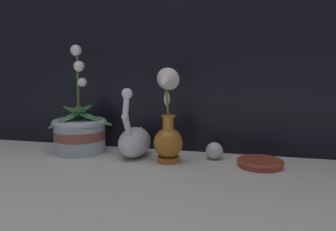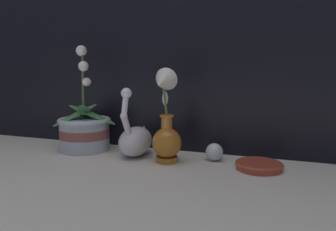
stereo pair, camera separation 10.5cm
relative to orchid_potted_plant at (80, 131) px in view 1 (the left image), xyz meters
The scene contains 6 objects.
ground_plane 0.32m from the orchid_potted_plant, 19.21° to the right, with size 2.80×2.80×0.00m, color beige.
orchid_potted_plant is the anchor object (origin of this frame).
swan_figurine 0.21m from the orchid_potted_plant, ahead, with size 0.10×0.19×0.23m.
blue_vase 0.33m from the orchid_potted_plant, ahead, with size 0.09×0.13×0.29m.
glass_sphere 0.47m from the orchid_potted_plant, ahead, with size 0.06×0.06×0.06m.
amber_dish 0.61m from the orchid_potted_plant, ahead, with size 0.14×0.14×0.02m.
Camera 1 is at (0.27, -0.91, 0.29)m, focal length 35.00 mm.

